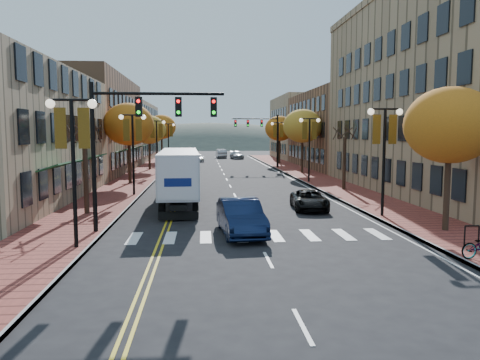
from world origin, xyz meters
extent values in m
plane|color=black|center=(0.00, 0.00, 0.00)|extent=(200.00, 200.00, 0.00)
cube|color=brown|center=(-9.00, 32.50, 0.07)|extent=(4.00, 85.00, 0.15)
cube|color=brown|center=(9.00, 32.50, 0.07)|extent=(4.00, 85.00, 0.15)
cube|color=brown|center=(-17.00, 36.00, 5.50)|extent=(12.00, 24.00, 11.00)
cube|color=#9E8966|center=(-17.00, 61.00, 4.75)|extent=(12.00, 26.00, 9.50)
cube|color=#997F5B|center=(18.50, 16.00, 7.50)|extent=(15.00, 28.00, 15.00)
cube|color=brown|center=(18.50, 42.00, 5.00)|extent=(15.00, 24.00, 10.00)
cube|color=#9E8966|center=(18.50, 64.00, 5.50)|extent=(15.00, 20.00, 11.00)
cylinder|color=#382619|center=(-9.00, 8.00, 2.25)|extent=(0.28, 0.28, 4.20)
cylinder|color=#382619|center=(-9.00, 24.00, 2.60)|extent=(0.28, 0.28, 4.90)
ellipsoid|color=orange|center=(-9.00, 24.00, 5.46)|extent=(4.48, 4.48, 3.81)
cylinder|color=#382619|center=(-9.00, 40.00, 2.42)|extent=(0.28, 0.28, 4.55)
ellipsoid|color=gold|center=(-9.00, 40.00, 5.07)|extent=(4.16, 4.16, 3.54)
cylinder|color=#382619|center=(-9.00, 58.00, 2.67)|extent=(0.28, 0.28, 5.04)
ellipsoid|color=orange|center=(-9.00, 58.00, 5.62)|extent=(4.61, 4.61, 3.92)
cylinder|color=#382619|center=(9.00, 2.00, 2.42)|extent=(0.28, 0.28, 4.55)
ellipsoid|color=orange|center=(9.00, 2.00, 5.07)|extent=(4.16, 4.16, 3.54)
cylinder|color=#382619|center=(9.00, 18.00, 2.25)|extent=(0.28, 0.28, 4.20)
cylinder|color=#382619|center=(9.00, 34.00, 2.60)|extent=(0.28, 0.28, 4.90)
ellipsoid|color=gold|center=(9.00, 34.00, 5.46)|extent=(4.48, 4.48, 3.81)
cylinder|color=#382619|center=(9.00, 50.00, 2.53)|extent=(0.28, 0.28, 4.76)
ellipsoid|color=orange|center=(9.00, 50.00, 5.30)|extent=(4.35, 4.35, 3.70)
cylinder|color=black|center=(-7.50, 0.00, 3.00)|extent=(0.16, 0.16, 6.00)
cylinder|color=black|center=(-7.50, 0.00, 6.00)|extent=(1.60, 0.10, 0.10)
sphere|color=#FFF2CC|center=(-8.30, 0.00, 5.85)|extent=(0.36, 0.36, 0.36)
sphere|color=#FFF2CC|center=(-6.70, 0.00, 5.85)|extent=(0.36, 0.36, 0.36)
cube|color=#AF7B17|center=(-7.95, 0.00, 4.90)|extent=(0.45, 0.03, 1.60)
cube|color=#AF7B17|center=(-7.05, 0.00, 4.90)|extent=(0.45, 0.03, 1.60)
cylinder|color=black|center=(-7.50, 16.00, 3.00)|extent=(0.16, 0.16, 6.00)
cylinder|color=black|center=(-7.50, 16.00, 6.00)|extent=(1.60, 0.10, 0.10)
sphere|color=#FFF2CC|center=(-8.30, 16.00, 5.85)|extent=(0.36, 0.36, 0.36)
sphere|color=#FFF2CC|center=(-6.70, 16.00, 5.85)|extent=(0.36, 0.36, 0.36)
cube|color=#AF7B17|center=(-7.95, 16.00, 4.90)|extent=(0.45, 0.03, 1.60)
cube|color=#AF7B17|center=(-7.05, 16.00, 4.90)|extent=(0.45, 0.03, 1.60)
cylinder|color=black|center=(-7.50, 34.00, 3.00)|extent=(0.16, 0.16, 6.00)
cylinder|color=black|center=(-7.50, 34.00, 6.00)|extent=(1.60, 0.10, 0.10)
sphere|color=#FFF2CC|center=(-8.30, 34.00, 5.85)|extent=(0.36, 0.36, 0.36)
sphere|color=#FFF2CC|center=(-6.70, 34.00, 5.85)|extent=(0.36, 0.36, 0.36)
cube|color=#AF7B17|center=(-7.95, 34.00, 4.90)|extent=(0.45, 0.03, 1.60)
cube|color=#AF7B17|center=(-7.05, 34.00, 4.90)|extent=(0.45, 0.03, 1.60)
cylinder|color=black|center=(-7.50, 52.00, 3.00)|extent=(0.16, 0.16, 6.00)
cylinder|color=black|center=(-7.50, 52.00, 6.00)|extent=(1.60, 0.10, 0.10)
sphere|color=#FFF2CC|center=(-8.30, 52.00, 5.85)|extent=(0.36, 0.36, 0.36)
sphere|color=#FFF2CC|center=(-6.70, 52.00, 5.85)|extent=(0.36, 0.36, 0.36)
cube|color=#AF7B17|center=(-7.95, 52.00, 4.90)|extent=(0.45, 0.03, 1.60)
cube|color=#AF7B17|center=(-7.05, 52.00, 4.90)|extent=(0.45, 0.03, 1.60)
cylinder|color=black|center=(7.50, 6.00, 3.00)|extent=(0.16, 0.16, 6.00)
cylinder|color=black|center=(7.50, 6.00, 6.00)|extent=(1.60, 0.10, 0.10)
sphere|color=#FFF2CC|center=(6.70, 6.00, 5.85)|extent=(0.36, 0.36, 0.36)
sphere|color=#FFF2CC|center=(8.30, 6.00, 5.85)|extent=(0.36, 0.36, 0.36)
cube|color=#AF7B17|center=(7.05, 6.00, 4.90)|extent=(0.45, 0.03, 1.60)
cube|color=#AF7B17|center=(7.95, 6.00, 4.90)|extent=(0.45, 0.03, 1.60)
cylinder|color=black|center=(7.50, 24.00, 3.00)|extent=(0.16, 0.16, 6.00)
cylinder|color=black|center=(7.50, 24.00, 6.00)|extent=(1.60, 0.10, 0.10)
sphere|color=#FFF2CC|center=(6.70, 24.00, 5.85)|extent=(0.36, 0.36, 0.36)
sphere|color=#FFF2CC|center=(8.30, 24.00, 5.85)|extent=(0.36, 0.36, 0.36)
cube|color=#AF7B17|center=(7.05, 24.00, 4.90)|extent=(0.45, 0.03, 1.60)
cube|color=#AF7B17|center=(7.95, 24.00, 4.90)|extent=(0.45, 0.03, 1.60)
cylinder|color=black|center=(7.50, 42.00, 3.00)|extent=(0.16, 0.16, 6.00)
cylinder|color=black|center=(7.50, 42.00, 6.00)|extent=(1.60, 0.10, 0.10)
sphere|color=#FFF2CC|center=(6.70, 42.00, 5.85)|extent=(0.36, 0.36, 0.36)
sphere|color=#FFF2CC|center=(8.30, 42.00, 5.85)|extent=(0.36, 0.36, 0.36)
cube|color=#AF7B17|center=(7.05, 42.00, 4.90)|extent=(0.45, 0.03, 1.60)
cube|color=#AF7B17|center=(7.95, 42.00, 4.90)|extent=(0.45, 0.03, 1.60)
cylinder|color=black|center=(-7.40, 3.00, 3.50)|extent=(0.20, 0.20, 7.00)
cylinder|color=black|center=(-4.40, 3.00, 6.50)|extent=(6.00, 0.14, 0.14)
cube|color=black|center=(-5.30, 3.00, 5.90)|extent=(0.30, 0.25, 0.90)
sphere|color=#FF0C0C|center=(-5.30, 2.86, 6.15)|extent=(0.16, 0.16, 0.16)
cube|color=black|center=(-3.50, 3.00, 5.90)|extent=(0.30, 0.25, 0.90)
sphere|color=#FF0C0C|center=(-3.50, 2.86, 6.15)|extent=(0.16, 0.16, 0.16)
cube|color=black|center=(-1.88, 3.00, 5.90)|extent=(0.30, 0.25, 0.90)
sphere|color=#FF0C0C|center=(-1.88, 2.86, 6.15)|extent=(0.16, 0.16, 0.16)
cylinder|color=black|center=(7.40, 42.00, 3.50)|extent=(0.20, 0.20, 7.00)
cylinder|color=black|center=(4.40, 42.00, 6.50)|extent=(6.00, 0.14, 0.14)
cube|color=black|center=(5.30, 42.00, 5.90)|extent=(0.30, 0.25, 0.90)
sphere|color=#FF0C0C|center=(5.30, 41.86, 6.15)|extent=(0.16, 0.16, 0.16)
cube|color=black|center=(3.50, 42.00, 5.90)|extent=(0.30, 0.25, 0.90)
sphere|color=#FF0C0C|center=(3.50, 41.86, 6.15)|extent=(0.16, 0.16, 0.16)
cube|color=black|center=(1.88, 42.00, 5.90)|extent=(0.30, 0.25, 0.90)
sphere|color=#FF0C0C|center=(1.88, 41.86, 6.15)|extent=(0.16, 0.16, 0.16)
cube|color=black|center=(-3.92, 11.38, 0.76)|extent=(1.30, 11.59, 0.31)
cube|color=silver|center=(-3.92, 11.38, 2.31)|extent=(2.72, 11.64, 2.49)
cube|color=black|center=(-4.17, 18.49, 1.47)|extent=(2.32, 2.75, 2.22)
cylinder|color=black|center=(-4.69, 6.72, 0.44)|extent=(0.34, 0.90, 0.89)
cylinder|color=black|center=(-2.82, 6.79, 0.44)|extent=(0.34, 0.90, 0.89)
cylinder|color=black|center=(-4.72, 7.79, 0.44)|extent=(0.34, 0.90, 0.89)
cylinder|color=black|center=(-2.86, 7.86, 0.44)|extent=(0.34, 0.90, 0.89)
cylinder|color=black|center=(-5.06, 17.39, 0.44)|extent=(0.34, 0.90, 0.89)
cylinder|color=black|center=(-3.20, 17.46, 0.44)|extent=(0.34, 0.90, 0.89)
cylinder|color=black|center=(-5.13, 19.35, 0.44)|extent=(0.34, 0.90, 0.89)
cylinder|color=black|center=(-3.26, 19.41, 0.44)|extent=(0.34, 0.90, 0.89)
imported|color=#0D1735|center=(-0.67, 2.45, 0.83)|extent=(2.18, 5.16, 1.66)
imported|color=black|center=(4.10, 9.09, 0.60)|extent=(2.30, 4.45, 1.20)
imported|color=white|center=(-3.06, 56.85, 0.64)|extent=(1.92, 3.91, 1.28)
imported|color=#9A9BA1|center=(3.70, 64.72, 0.69)|extent=(2.51, 4.96, 1.38)
imported|color=#B9BAC2|center=(1.05, 68.10, 0.81)|extent=(2.02, 5.03, 1.62)
camera|label=1|loc=(-2.41, -18.88, 4.74)|focal=35.00mm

